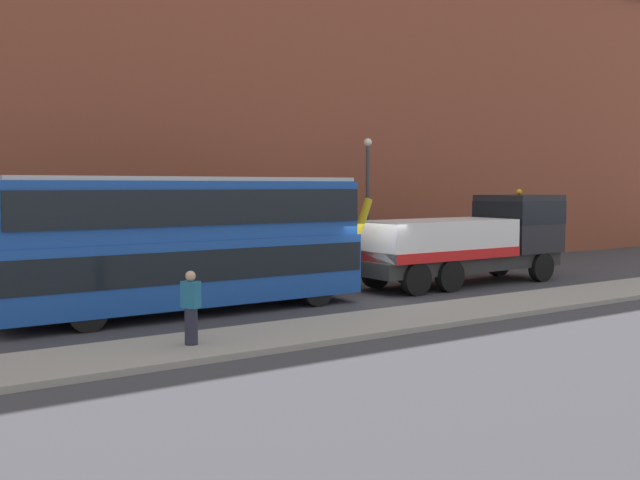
{
  "coord_description": "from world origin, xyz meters",
  "views": [
    {
      "loc": [
        -14.81,
        -19.59,
        3.8
      ],
      "look_at": [
        -1.41,
        0.36,
        2.0
      ],
      "focal_mm": 40.78,
      "sensor_mm": 36.0,
      "label": 1
    }
  ],
  "objects_px": {
    "pedestrian_onlooker": "(191,309)",
    "recovery_tow_truck": "(471,239)",
    "double_decker_bus": "(188,239)",
    "street_lamp": "(368,193)"
  },
  "relations": [
    {
      "from": "double_decker_bus",
      "to": "pedestrian_onlooker",
      "type": "relative_size",
      "value": 6.47
    },
    {
      "from": "street_lamp",
      "to": "recovery_tow_truck",
      "type": "bearing_deg",
      "value": -75.56
    },
    {
      "from": "double_decker_bus",
      "to": "street_lamp",
      "type": "bearing_deg",
      "value": 24.72
    },
    {
      "from": "recovery_tow_truck",
      "to": "pedestrian_onlooker",
      "type": "relative_size",
      "value": 5.93
    },
    {
      "from": "double_decker_bus",
      "to": "pedestrian_onlooker",
      "type": "bearing_deg",
      "value": -113.25
    },
    {
      "from": "double_decker_bus",
      "to": "street_lamp",
      "type": "height_order",
      "value": "street_lamp"
    },
    {
      "from": "double_decker_bus",
      "to": "street_lamp",
      "type": "distance_m",
      "value": 11.64
    },
    {
      "from": "recovery_tow_truck",
      "to": "street_lamp",
      "type": "distance_m",
      "value": 5.34
    },
    {
      "from": "pedestrian_onlooker",
      "to": "recovery_tow_truck",
      "type": "bearing_deg",
      "value": -11.09
    },
    {
      "from": "recovery_tow_truck",
      "to": "double_decker_bus",
      "type": "distance_m",
      "value": 11.75
    }
  ]
}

